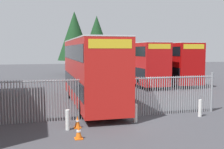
% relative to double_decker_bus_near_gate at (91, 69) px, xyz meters
% --- Properties ---
extents(ground_plane, '(100.00, 100.00, 0.00)m').
position_rel_double_decker_bus_near_gate_xyz_m(ground_plane, '(1.53, 4.30, -2.42)').
color(ground_plane, '#3D3D42').
extents(palisade_fence, '(13.22, 0.14, 2.35)m').
position_rel_double_decker_bus_near_gate_xyz_m(palisade_fence, '(0.16, -3.70, -1.24)').
color(palisade_fence, gray).
rests_on(palisade_fence, ground).
extents(double_decker_bus_near_gate, '(2.54, 10.81, 4.42)m').
position_rel_double_decker_bus_near_gate_xyz_m(double_decker_bus_near_gate, '(0.00, 0.00, 0.00)').
color(double_decker_bus_near_gate, red).
rests_on(double_decker_bus_near_gate, ground).
extents(double_decker_bus_behind_fence_left, '(2.54, 10.81, 4.42)m').
position_rel_double_decker_bus_near_gate_xyz_m(double_decker_bus_behind_fence_left, '(10.49, 10.15, 0.00)').
color(double_decker_bus_behind_fence_left, '#B70C0C').
rests_on(double_decker_bus_behind_fence_left, ground).
extents(double_decker_bus_behind_fence_right, '(2.54, 10.81, 4.42)m').
position_rel_double_decker_bus_near_gate_xyz_m(double_decker_bus_behind_fence_right, '(6.97, 9.93, 0.00)').
color(double_decker_bus_behind_fence_right, red).
rests_on(double_decker_bus_behind_fence_right, ground).
extents(bollard_near_left, '(0.20, 0.20, 0.95)m').
position_rel_double_decker_bus_near_gate_xyz_m(bollard_near_left, '(-2.07, -5.46, -1.95)').
color(bollard_near_left, silver).
rests_on(bollard_near_left, ground).
extents(bollard_center_front, '(0.20, 0.20, 0.95)m').
position_rel_double_decker_bus_near_gate_xyz_m(bollard_center_front, '(1.43, -4.94, -1.95)').
color(bollard_center_front, silver).
rests_on(bollard_center_front, ground).
extents(bollard_near_right, '(0.20, 0.20, 0.95)m').
position_rel_double_decker_bus_near_gate_xyz_m(bollard_near_right, '(5.31, -4.72, -1.95)').
color(bollard_near_right, silver).
rests_on(bollard_near_right, ground).
extents(traffic_cone_by_gate, '(0.34, 0.34, 0.59)m').
position_rel_double_decker_bus_near_gate_xyz_m(traffic_cone_by_gate, '(-1.75, -6.89, -2.13)').
color(traffic_cone_by_gate, orange).
rests_on(traffic_cone_by_gate, ground).
extents(traffic_cone_mid_forecourt, '(0.34, 0.34, 0.59)m').
position_rel_double_decker_bus_near_gate_xyz_m(traffic_cone_mid_forecourt, '(-1.59, -5.24, -2.13)').
color(traffic_cone_mid_forecourt, orange).
rests_on(traffic_cone_mid_forecourt, ground).
extents(tree_tall_back, '(4.64, 4.64, 8.76)m').
position_rel_double_decker_bus_near_gate_xyz_m(tree_tall_back, '(4.97, 23.00, 3.02)').
color(tree_tall_back, '#4C3823').
rests_on(tree_tall_back, ground).
extents(tree_short_side, '(5.02, 5.02, 9.31)m').
position_rel_double_decker_bus_near_gate_xyz_m(tree_short_side, '(1.63, 22.93, 3.29)').
color(tree_short_side, '#4C3823').
rests_on(tree_short_side, ground).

